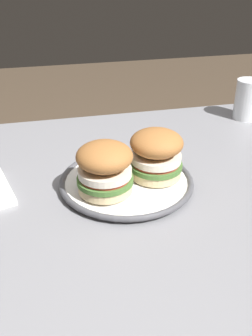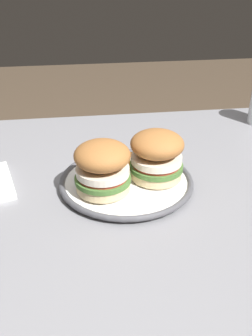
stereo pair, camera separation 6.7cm
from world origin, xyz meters
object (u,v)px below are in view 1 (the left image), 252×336
at_px(sandwich_half_right, 105,167).
at_px(dining_table, 129,225).
at_px(sandwich_half_left, 157,154).
at_px(dinner_plate, 126,181).
at_px(drinking_glass, 247,102).

bearing_deg(sandwich_half_right, dining_table, 30.70).
height_order(dining_table, sandwich_half_left, sandwich_half_left).
bearing_deg(sandwich_half_right, dinner_plate, 36.46).
xyz_separation_m(sandwich_half_right, drinking_glass, (0.47, 0.32, -0.02)).
distance_m(dinner_plate, sandwich_half_left, 0.09).
height_order(dinner_plate, drinking_glass, drinking_glass).
xyz_separation_m(sandwich_half_left, drinking_glass, (0.36, 0.29, -0.02)).
height_order(sandwich_half_left, sandwich_half_right, same).
relative_size(dinner_plate, sandwich_half_left, 2.09).
xyz_separation_m(dining_table, sandwich_half_right, (-0.06, -0.03, 0.17)).
bearing_deg(sandwich_half_left, dinner_plate, 173.60).
distance_m(dinner_plate, drinking_glass, 0.51).
distance_m(dining_table, dinner_plate, 0.11).
height_order(sandwich_half_right, drinking_glass, sandwich_half_right).
relative_size(sandwich_half_left, sandwich_half_right, 1.00).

